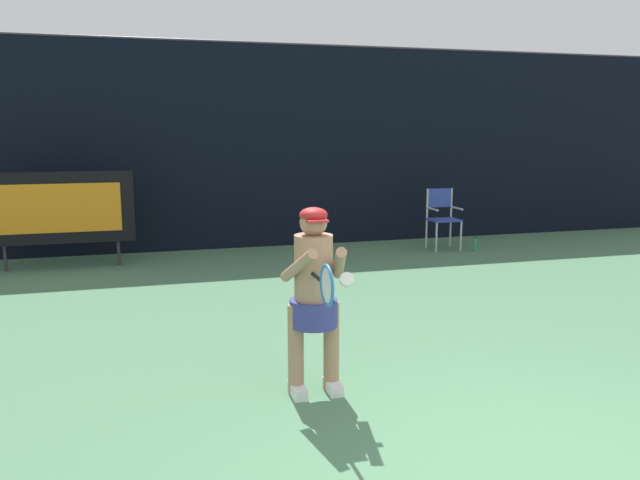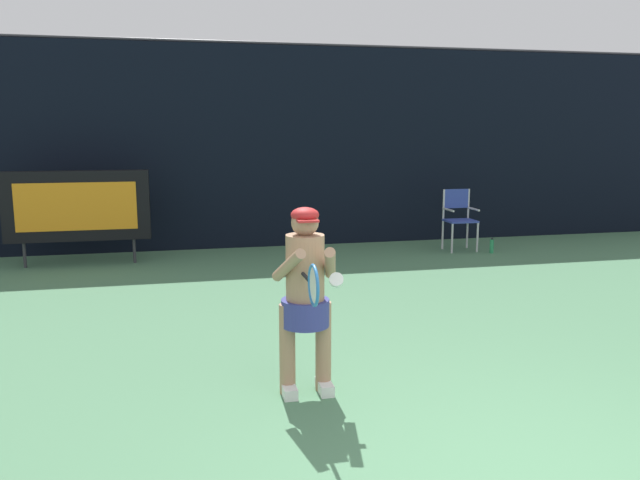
% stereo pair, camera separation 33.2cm
% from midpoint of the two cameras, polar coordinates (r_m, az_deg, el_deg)
% --- Properties ---
extents(backdrop_screen, '(18.00, 0.12, 3.66)m').
position_cam_midpoint_polar(backdrop_screen, '(11.67, -5.42, 8.27)').
color(backdrop_screen, black).
rests_on(backdrop_screen, ground).
extents(scoreboard, '(2.20, 0.21, 1.50)m').
position_cam_midpoint_polar(scoreboard, '(10.60, -23.16, 2.68)').
color(scoreboard, black).
rests_on(scoreboard, ground).
extents(umpire_chair, '(0.52, 0.44, 1.08)m').
position_cam_midpoint_polar(umpire_chair, '(11.60, 10.13, 2.24)').
color(umpire_chair, '#B7B7BC').
rests_on(umpire_chair, ground).
extents(water_bottle, '(0.07, 0.07, 0.27)m').
position_cam_midpoint_polar(water_bottle, '(11.51, 12.94, -0.41)').
color(water_bottle, '#2A8C55').
rests_on(water_bottle, ground).
extents(tennis_player, '(0.53, 0.61, 1.53)m').
position_cam_midpoint_polar(tennis_player, '(5.10, -2.41, -4.72)').
color(tennis_player, white).
rests_on(tennis_player, ground).
extents(tennis_racket, '(0.03, 0.60, 0.31)m').
position_cam_midpoint_polar(tennis_racket, '(4.58, -1.55, -4.04)').
color(tennis_racket, black).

